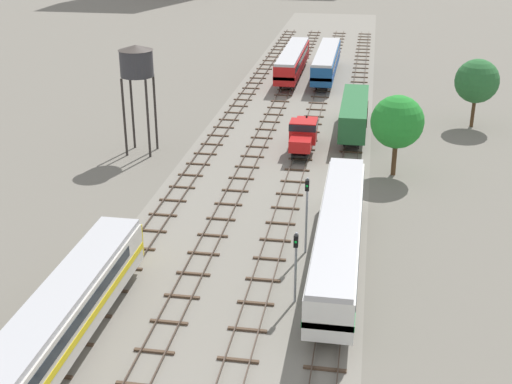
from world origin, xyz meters
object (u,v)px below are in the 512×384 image
diesel_railcar_centre_left_farther (326,61)px  signal_post_near (296,259)px  shunter_loco_centre_left_mid (304,133)px  passenger_coach_centre_near (339,233)px  diesel_railcar_far_left_nearest (60,318)px  freight_boxcar_centre_midfar (354,113)px  signal_post_nearest (307,207)px  diesel_railcar_left_far (293,60)px  water_tower (136,63)px

diesel_railcar_centre_left_farther → signal_post_near: size_ratio=4.13×
shunter_loco_centre_left_mid → diesel_railcar_centre_left_farther: (0.00, 32.15, 0.59)m
passenger_coach_centre_near → shunter_loco_centre_left_mid: bearing=101.6°
shunter_loco_centre_left_mid → passenger_coach_centre_near: bearing=-78.4°
diesel_railcar_centre_left_farther → signal_post_near: (2.44, -61.09, 0.58)m
diesel_railcar_far_left_nearest → diesel_railcar_centre_left_farther: bearing=82.0°
freight_boxcar_centre_midfar → signal_post_near: bearing=-93.9°
shunter_loco_centre_left_mid → signal_post_nearest: size_ratio=1.43×
passenger_coach_centre_near → freight_boxcar_centre_midfar: size_ratio=1.57×
freight_boxcar_centre_midfar → signal_post_nearest: signal_post_nearest is taller
shunter_loco_centre_left_mid → freight_boxcar_centre_midfar: 8.23m
diesel_railcar_far_left_nearest → shunter_loco_centre_left_mid: bearing=75.2°
passenger_coach_centre_near → diesel_railcar_left_far: bearing=100.0°
diesel_railcar_far_left_nearest → diesel_railcar_left_far: (4.88, 68.66, 0.00)m
shunter_loco_centre_left_mid → diesel_railcar_centre_left_farther: diesel_railcar_centre_left_farther is taller
diesel_railcar_far_left_nearest → passenger_coach_centre_near: size_ratio=0.93×
passenger_coach_centre_near → diesel_railcar_centre_left_farther: bearing=95.0°
freight_boxcar_centre_midfar → diesel_railcar_left_far: size_ratio=0.68×
passenger_coach_centre_near → diesel_railcar_centre_left_farther: same height
signal_post_near → diesel_railcar_left_far: bearing=96.9°
shunter_loco_centre_left_mid → signal_post_near: bearing=-85.2°
diesel_railcar_left_far → water_tower: (-11.43, -34.77, 6.60)m
freight_boxcar_centre_midfar → passenger_coach_centre_near: bearing=-90.0°
shunter_loco_centre_left_mid → signal_post_nearest: bearing=-83.7°
shunter_loco_centre_left_mid → signal_post_nearest: (2.44, -22.11, 1.71)m
diesel_railcar_left_far → diesel_railcar_far_left_nearest: bearing=-94.1°
diesel_railcar_left_far → diesel_railcar_centre_left_farther: same height
diesel_railcar_far_left_nearest → freight_boxcar_centre_midfar: size_ratio=1.46×
freight_boxcar_centre_midfar → diesel_railcar_centre_left_farther: size_ratio=0.68×
water_tower → diesel_railcar_left_far: bearing=71.8°
freight_boxcar_centre_midfar → diesel_railcar_centre_left_farther: bearing=100.8°
passenger_coach_centre_near → water_tower: bearing=135.7°
diesel_railcar_far_left_nearest → diesel_railcar_centre_left_farther: 69.70m
diesel_railcar_centre_left_farther → signal_post_nearest: bearing=-87.4°
diesel_railcar_centre_left_farther → signal_post_near: bearing=-87.7°
passenger_coach_centre_near → shunter_loco_centre_left_mid: size_ratio=2.60×
shunter_loco_centre_left_mid → signal_post_near: (2.44, -28.94, 1.17)m
passenger_coach_centre_near → water_tower: size_ratio=2.00×
diesel_railcar_far_left_nearest → shunter_loco_centre_left_mid: size_ratio=2.42×
diesel_railcar_far_left_nearest → diesel_railcar_left_far: 68.84m
passenger_coach_centre_near → signal_post_near: signal_post_near is taller
diesel_railcar_left_far → diesel_railcar_centre_left_farther: size_ratio=1.00×
passenger_coach_centre_near → signal_post_nearest: bearing=147.5°
freight_boxcar_centre_midfar → water_tower: bearing=-155.7°
signal_post_near → diesel_railcar_far_left_nearest: bearing=-147.0°
freight_boxcar_centre_midfar → signal_post_nearest: size_ratio=2.37×
passenger_coach_centre_near → water_tower: (-21.18, 20.69, 6.59)m
freight_boxcar_centre_midfar → shunter_loco_centre_left_mid: bearing=-126.5°
signal_post_nearest → shunter_loco_centre_left_mid: bearing=96.3°
diesel_railcar_far_left_nearest → freight_boxcar_centre_midfar: diesel_railcar_far_left_nearest is taller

